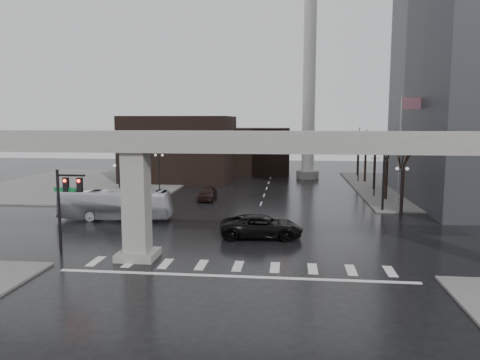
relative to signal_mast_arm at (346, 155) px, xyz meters
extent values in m
plane|color=black|center=(-8.99, -18.80, -5.83)|extent=(160.00, 160.00, 0.00)
cube|color=slate|center=(17.01, 17.20, -5.75)|extent=(28.00, 36.00, 0.15)
cube|color=slate|center=(-34.99, 17.20, -5.75)|extent=(28.00, 36.00, 0.15)
cube|color=gray|center=(-8.99, -18.80, 2.17)|extent=(48.00, 2.20, 1.40)
cube|color=gray|center=(-15.99, -18.80, -2.18)|extent=(1.60, 1.60, 7.30)
cube|color=gray|center=(-15.99, -18.80, -5.58)|extent=(2.60, 2.60, 0.50)
cube|color=black|center=(-22.99, 23.20, -0.83)|extent=(16.00, 14.00, 10.00)
cube|color=black|center=(-10.99, 33.20, -1.83)|extent=(10.00, 10.00, 8.00)
cylinder|color=silver|center=(-2.99, 27.20, 9.17)|extent=(2.00, 2.00, 30.00)
cylinder|color=gray|center=(-2.99, 27.20, -5.23)|extent=(3.60, 3.60, 1.20)
cylinder|color=black|center=(3.81, 0.00, -1.83)|extent=(0.24, 0.24, 8.00)
cylinder|color=black|center=(-2.19, 0.00, 1.37)|extent=(12.00, 0.18, 0.18)
cube|color=black|center=(0.81, 0.00, 0.72)|extent=(0.35, 0.30, 1.00)
cube|color=black|center=(-2.69, 0.00, 0.72)|extent=(0.35, 0.30, 1.00)
cube|color=black|center=(-6.19, 0.00, 0.72)|extent=(0.35, 0.30, 1.00)
sphere|color=#FF0C05|center=(0.81, -0.18, 1.02)|extent=(0.20, 0.20, 0.20)
cube|color=#0D602D|center=(2.31, 0.00, 1.17)|extent=(1.80, 0.05, 0.35)
cube|color=#0D602D|center=(-4.19, 0.00, 1.17)|extent=(1.80, 0.05, 0.35)
cylinder|color=black|center=(-21.79, -18.30, -2.83)|extent=(0.20, 0.20, 6.00)
cylinder|color=black|center=(-20.79, -18.30, -0.23)|extent=(2.00, 0.14, 0.14)
cube|color=black|center=(-21.19, -18.30, -0.88)|extent=(0.35, 0.30, 1.00)
cube|color=black|center=(-20.19, -18.30, -0.88)|extent=(0.35, 0.30, 1.00)
cube|color=#0D602D|center=(-21.29, -18.30, -1.23)|extent=(1.60, 0.05, 0.30)
cylinder|color=silver|center=(6.01, 3.20, 0.17)|extent=(0.12, 0.12, 12.00)
cube|color=red|center=(7.01, 3.20, 5.37)|extent=(2.00, 0.03, 1.20)
cylinder|color=black|center=(4.51, -4.80, -3.43)|extent=(0.14, 0.14, 4.80)
cube|color=black|center=(4.51, -4.80, -1.08)|extent=(0.90, 0.06, 0.06)
sphere|color=silver|center=(4.06, -4.80, -0.88)|extent=(0.32, 0.32, 0.32)
sphere|color=silver|center=(4.96, -4.80, -0.88)|extent=(0.32, 0.32, 0.32)
cylinder|color=black|center=(4.51, 9.20, -3.43)|extent=(0.14, 0.14, 4.80)
cube|color=black|center=(4.51, 9.20, -1.08)|extent=(0.90, 0.06, 0.06)
sphere|color=silver|center=(4.06, 9.20, -0.88)|extent=(0.32, 0.32, 0.32)
sphere|color=silver|center=(4.96, 9.20, -0.88)|extent=(0.32, 0.32, 0.32)
cylinder|color=black|center=(4.51, 23.20, -3.43)|extent=(0.14, 0.14, 4.80)
cube|color=black|center=(4.51, 23.20, -1.08)|extent=(0.90, 0.06, 0.06)
sphere|color=silver|center=(4.06, 23.20, -0.88)|extent=(0.32, 0.32, 0.32)
sphere|color=silver|center=(4.96, 23.20, -0.88)|extent=(0.32, 0.32, 0.32)
cylinder|color=black|center=(-22.49, -4.80, -3.43)|extent=(0.14, 0.14, 4.80)
cube|color=black|center=(-22.49, -4.80, -1.08)|extent=(0.90, 0.06, 0.06)
sphere|color=silver|center=(-22.94, -4.80, -0.88)|extent=(0.32, 0.32, 0.32)
sphere|color=silver|center=(-22.04, -4.80, -0.88)|extent=(0.32, 0.32, 0.32)
cylinder|color=black|center=(-22.49, 9.20, -3.43)|extent=(0.14, 0.14, 4.80)
cube|color=black|center=(-22.49, 9.20, -1.08)|extent=(0.90, 0.06, 0.06)
sphere|color=silver|center=(-22.94, 9.20, -0.88)|extent=(0.32, 0.32, 0.32)
sphere|color=silver|center=(-22.04, 9.20, -0.88)|extent=(0.32, 0.32, 0.32)
cylinder|color=black|center=(-22.49, 23.20, -3.43)|extent=(0.14, 0.14, 4.80)
cube|color=black|center=(-22.49, 23.20, -1.08)|extent=(0.90, 0.06, 0.06)
sphere|color=silver|center=(-22.94, 23.20, -0.88)|extent=(0.32, 0.32, 0.32)
sphere|color=silver|center=(-22.04, 23.20, -0.88)|extent=(0.32, 0.32, 0.32)
cylinder|color=black|center=(5.51, -0.80, -3.55)|extent=(0.34, 0.34, 4.55)
cylinder|color=black|center=(5.51, -0.80, 0.18)|extent=(0.12, 1.52, 2.98)
cylinder|color=black|center=(6.01, -0.55, -0.05)|extent=(0.83, 1.14, 2.51)
cylinder|color=black|center=(5.51, 7.20, -3.50)|extent=(0.34, 0.34, 4.66)
cylinder|color=black|center=(5.51, 7.20, 0.32)|extent=(0.12, 1.55, 3.05)
cylinder|color=black|center=(6.01, 7.45, 0.08)|extent=(0.85, 1.16, 2.57)
cylinder|color=black|center=(5.51, 15.20, -3.45)|extent=(0.34, 0.34, 4.76)
cylinder|color=black|center=(5.51, 15.20, 0.46)|extent=(0.12, 1.59, 3.11)
cylinder|color=black|center=(6.01, 15.45, 0.22)|extent=(0.86, 1.18, 2.62)
cylinder|color=black|center=(5.51, 23.20, -3.40)|extent=(0.34, 0.34, 4.87)
cylinder|color=black|center=(5.51, 23.20, 0.60)|extent=(0.12, 1.62, 3.18)
cylinder|color=black|center=(6.01, 23.45, 0.35)|extent=(0.88, 1.20, 2.68)
cylinder|color=black|center=(5.51, 31.20, -3.34)|extent=(0.34, 0.34, 4.97)
cylinder|color=black|center=(5.51, 31.20, 0.74)|extent=(0.12, 1.65, 3.25)
cylinder|color=black|center=(6.01, 31.45, 0.48)|extent=(0.89, 1.23, 2.74)
imported|color=black|center=(-7.94, -12.18, -4.91)|extent=(6.80, 3.45, 1.84)
imported|color=silver|center=(-22.23, -6.80, -4.35)|extent=(10.68, 2.95, 2.95)
imported|color=black|center=(-15.44, 4.86, -5.02)|extent=(2.06, 4.78, 1.61)
camera|label=1|loc=(-5.64, -48.92, 3.57)|focal=35.00mm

